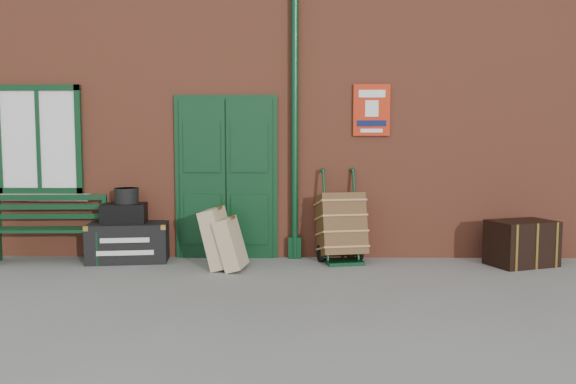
{
  "coord_description": "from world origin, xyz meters",
  "views": [
    {
      "loc": [
        0.71,
        -6.28,
        1.6
      ],
      "look_at": [
        0.57,
        0.6,
        1.0
      ],
      "focal_mm": 35.0,
      "sensor_mm": 36.0,
      "label": 1
    }
  ],
  "objects_px": {
    "porter_trolley": "(341,227)",
    "bench": "(48,227)",
    "houdini_trunk": "(129,242)",
    "dark_trunk": "(522,243)"
  },
  "relations": [
    {
      "from": "porter_trolley",
      "to": "bench",
      "type": "bearing_deg",
      "value": 170.12
    },
    {
      "from": "houdini_trunk",
      "to": "porter_trolley",
      "type": "xyz_separation_m",
      "value": [
        2.88,
        0.03,
        0.22
      ]
    },
    {
      "from": "houdini_trunk",
      "to": "dark_trunk",
      "type": "xyz_separation_m",
      "value": [
        5.23,
        -0.16,
        0.03
      ]
    },
    {
      "from": "bench",
      "to": "dark_trunk",
      "type": "distance_m",
      "value": 6.3
    },
    {
      "from": "porter_trolley",
      "to": "dark_trunk",
      "type": "distance_m",
      "value": 2.36
    },
    {
      "from": "houdini_trunk",
      "to": "dark_trunk",
      "type": "distance_m",
      "value": 5.24
    },
    {
      "from": "bench",
      "to": "porter_trolley",
      "type": "bearing_deg",
      "value": -1.2
    },
    {
      "from": "dark_trunk",
      "to": "houdini_trunk",
      "type": "bearing_deg",
      "value": 157.72
    },
    {
      "from": "bench",
      "to": "porter_trolley",
      "type": "height_order",
      "value": "porter_trolley"
    },
    {
      "from": "houdini_trunk",
      "to": "bench",
      "type": "bearing_deg",
      "value": 175.89
    }
  ]
}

